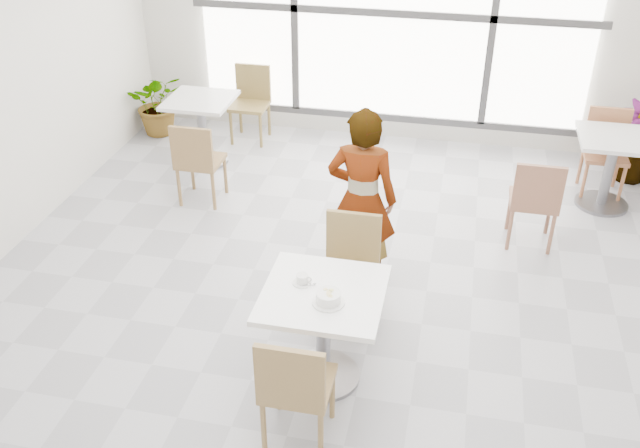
% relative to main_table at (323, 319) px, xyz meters
% --- Properties ---
extents(floor, '(7.00, 7.00, 0.00)m').
position_rel_main_table_xyz_m(floor, '(-0.12, 0.73, -0.52)').
color(floor, '#9E9EA5').
rests_on(floor, ground).
extents(wall_back, '(6.00, 0.00, 6.00)m').
position_rel_main_table_xyz_m(wall_back, '(-0.12, 4.23, 0.98)').
color(wall_back, silver).
rests_on(wall_back, ground).
extents(window, '(4.60, 0.07, 2.52)m').
position_rel_main_table_xyz_m(window, '(-0.12, 4.16, 0.98)').
color(window, white).
rests_on(window, ground).
extents(main_table, '(0.80, 0.80, 0.75)m').
position_rel_main_table_xyz_m(main_table, '(0.00, 0.00, 0.00)').
color(main_table, white).
rests_on(main_table, ground).
extents(chair_near, '(0.42, 0.42, 0.87)m').
position_rel_main_table_xyz_m(chair_near, '(-0.04, -0.62, -0.02)').
color(chair_near, olive).
rests_on(chair_near, ground).
extents(chair_far, '(0.42, 0.42, 0.87)m').
position_rel_main_table_xyz_m(chair_far, '(0.05, 0.74, -0.02)').
color(chair_far, olive).
rests_on(chair_far, ground).
extents(oatmeal_bowl, '(0.21, 0.21, 0.09)m').
position_rel_main_table_xyz_m(oatmeal_bowl, '(0.06, -0.11, 0.27)').
color(oatmeal_bowl, white).
rests_on(oatmeal_bowl, main_table).
extents(coffee_cup, '(0.16, 0.13, 0.07)m').
position_rel_main_table_xyz_m(coffee_cup, '(-0.15, 0.06, 0.26)').
color(coffee_cup, silver).
rests_on(coffee_cup, main_table).
extents(person, '(0.58, 0.39, 1.56)m').
position_rel_main_table_xyz_m(person, '(0.05, 1.22, 0.26)').
color(person, black).
rests_on(person, ground).
extents(bg_table_left, '(0.70, 0.70, 0.75)m').
position_rel_main_table_xyz_m(bg_table_left, '(-2.02, 3.09, -0.04)').
color(bg_table_left, silver).
rests_on(bg_table_left, ground).
extents(bg_table_right, '(0.70, 0.70, 0.75)m').
position_rel_main_table_xyz_m(bg_table_right, '(2.24, 3.00, -0.04)').
color(bg_table_right, silver).
rests_on(bg_table_right, ground).
extents(bg_chair_left_near, '(0.42, 0.42, 0.87)m').
position_rel_main_table_xyz_m(bg_chair_left_near, '(-1.73, 2.18, -0.02)').
color(bg_chair_left_near, olive).
rests_on(bg_chair_left_near, ground).
extents(bg_chair_left_far, '(0.42, 0.42, 0.87)m').
position_rel_main_table_xyz_m(bg_chair_left_far, '(-1.69, 3.86, -0.02)').
color(bg_chair_left_far, olive).
rests_on(bg_chair_left_far, ground).
extents(bg_chair_right_near, '(0.42, 0.42, 0.87)m').
position_rel_main_table_xyz_m(bg_chair_right_near, '(1.47, 2.06, -0.02)').
color(bg_chair_right_near, '#8C5C45').
rests_on(bg_chair_right_near, ground).
extents(bg_chair_right_far, '(0.42, 0.42, 0.87)m').
position_rel_main_table_xyz_m(bg_chair_right_far, '(2.22, 3.34, -0.02)').
color(bg_chair_right_far, '#A16441').
rests_on(bg_chair_right_far, ground).
extents(plant_left, '(0.87, 0.82, 0.77)m').
position_rel_main_table_xyz_m(plant_left, '(-2.82, 3.74, -0.14)').
color(plant_left, '#5A8B43').
rests_on(plant_left, ground).
extents(plant_right, '(0.64, 0.64, 0.86)m').
position_rel_main_table_xyz_m(plant_right, '(2.58, 3.68, -0.09)').
color(plant_right, '#4B8747').
rests_on(plant_right, ground).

